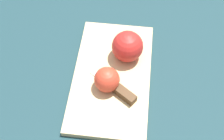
% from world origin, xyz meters
% --- Properties ---
extents(ground_plane, '(4.00, 4.00, 0.00)m').
position_xyz_m(ground_plane, '(0.00, 0.00, 0.00)').
color(ground_plane, '#193338').
extents(cutting_board, '(0.38, 0.22, 0.02)m').
position_xyz_m(cutting_board, '(0.00, 0.00, 0.01)').
color(cutting_board, tan).
rests_on(cutting_board, ground_plane).
extents(apple_half_left, '(0.09, 0.09, 0.09)m').
position_xyz_m(apple_half_left, '(-0.07, 0.03, 0.06)').
color(apple_half_left, red).
rests_on(apple_half_left, cutting_board).
extents(apple_half_right, '(0.07, 0.07, 0.07)m').
position_xyz_m(apple_half_right, '(0.04, -0.01, 0.05)').
color(apple_half_right, red).
rests_on(apple_half_right, cutting_board).
extents(knife, '(0.10, 0.14, 0.02)m').
position_xyz_m(knife, '(0.06, 0.03, 0.03)').
color(knife, silver).
rests_on(knife, cutting_board).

